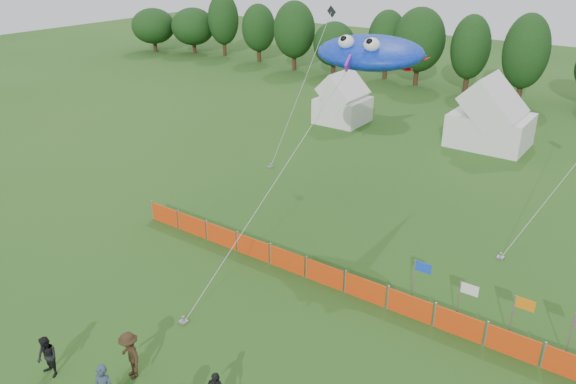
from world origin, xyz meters
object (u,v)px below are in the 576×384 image
Objects in this scene: spectator_b at (47,357)px; tent_right at (491,120)px; barrier_fence at (325,275)px; stingray_kite at (374,52)px; spectator_c at (130,355)px; tent_left at (343,102)px.

tent_right is at bearing 82.26° from spectator_b.
barrier_fence is 1.07× the size of stingray_kite.
spectator_b is at bearing -114.65° from barrier_fence.
spectator_c is at bearing -94.44° from tent_right.
barrier_fence is (11.68, -21.37, -1.19)m from tent_left.
tent_right is at bearing 102.50° from spectator_c.
tent_left is at bearing 118.65° from barrier_fence.
tent_left is 32.46m from spectator_b.
barrier_fence is at bearing -61.35° from tent_left.
spectator_c is (9.28, -30.07, -0.79)m from tent_left.
stingray_kite reaches higher than tent_right.
barrier_fence is 13.89× the size of spectator_b.
barrier_fence is at bearing -90.09° from tent_right.
spectator_c reaches higher than barrier_fence.
spectator_c is at bearing -72.84° from tent_left.
tent_right is 3.49× the size of spectator_b.
tent_right is 31.37m from spectator_c.
stingray_kite reaches higher than spectator_c.
tent_left is 17.95m from stingray_kite.
tent_right reaches higher than tent_left.
barrier_fence is 9.03m from spectator_c.
spectator_b is 0.87× the size of spectator_c.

